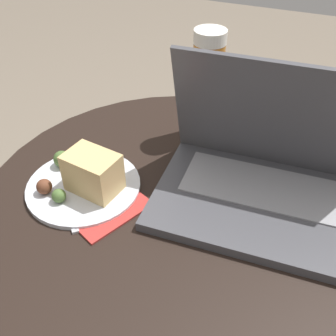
% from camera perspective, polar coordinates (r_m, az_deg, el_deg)
% --- Properties ---
extents(table, '(0.75, 0.75, 0.57)m').
position_cam_1_polar(table, '(0.83, 2.02, -11.72)').
color(table, '#515156').
rests_on(table, ground_plane).
extents(napkin, '(0.23, 0.20, 0.00)m').
position_cam_1_polar(napkin, '(0.74, -11.01, -3.84)').
color(napkin, '#B7332D').
rests_on(napkin, table).
extents(laptop, '(0.38, 0.27, 0.25)m').
position_cam_1_polar(laptop, '(0.71, 13.75, -1.00)').
color(laptop, '#47474C').
rests_on(laptop, table).
extents(beer_glass, '(0.06, 0.06, 0.23)m').
position_cam_1_polar(beer_glass, '(0.82, 5.66, 11.71)').
color(beer_glass, '#C6701E').
rests_on(beer_glass, table).
extents(snack_plate, '(0.21, 0.21, 0.08)m').
position_cam_1_polar(snack_plate, '(0.74, -11.84, -1.48)').
color(snack_plate, silver).
rests_on(snack_plate, table).
extents(fork, '(0.14, 0.15, 0.00)m').
position_cam_1_polar(fork, '(0.75, -14.62, -3.18)').
color(fork, '#B2B2B7').
rests_on(fork, table).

